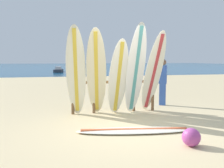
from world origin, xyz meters
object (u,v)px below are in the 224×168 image
(beachgoer_standing, at_px, (163,80))
(beach_ball, at_px, (191,137))
(surfboard_leaning_center_left, at_px, (118,77))
(surfboard_lying_on_sand, at_px, (134,130))
(surfboard_rack, at_px, (114,91))
(surfboard_leaning_center_right, at_px, (153,73))
(surfboard_leaning_far_left, at_px, (76,71))
(surfboard_leaning_left, at_px, (96,73))
(surfboard_leaning_center, at_px, (136,70))
(small_boat_offshore, at_px, (59,70))

(beachgoer_standing, relative_size, beach_ball, 4.71)
(surfboard_leaning_center_left, relative_size, surfboard_lying_on_sand, 0.83)
(surfboard_rack, height_order, surfboard_leaning_center_right, surfboard_leaning_center_right)
(surfboard_rack, distance_m, surfboard_leaning_far_left, 1.34)
(surfboard_leaning_left, bearing_deg, surfboard_leaning_far_left, 162.83)
(surfboard_leaning_center_left, distance_m, surfboard_lying_on_sand, 1.99)
(surfboard_leaning_center, relative_size, surfboard_leaning_center_right, 1.09)
(surfboard_rack, xyz_separation_m, surfboard_leaning_center_left, (0.02, -0.41, 0.44))
(small_boat_offshore, bearing_deg, surfboard_rack, -86.81)
(surfboard_leaning_center, distance_m, small_boat_offshore, 25.55)
(surfboard_leaning_center_right, xyz_separation_m, beach_ball, (-0.41, -2.85, -1.03))
(surfboard_leaning_center, xyz_separation_m, surfboard_lying_on_sand, (-0.57, -1.67, -1.27))
(surfboard_leaning_far_left, distance_m, surfboard_leaning_center_left, 1.20)
(surfboard_lying_on_sand, bearing_deg, beachgoer_standing, 55.64)
(surfboard_leaning_center_right, relative_size, beach_ball, 7.05)
(surfboard_lying_on_sand, distance_m, small_boat_offshore, 27.16)
(small_boat_offshore, xyz_separation_m, beach_ball, (2.09, -28.21, -0.09))
(small_boat_offshore, bearing_deg, surfboard_leaning_center_right, -84.35)
(surfboard_leaning_far_left, bearing_deg, surfboard_leaning_center_left, -7.06)
(surfboard_leaning_far_left, distance_m, surfboard_leaning_left, 0.58)
(surfboard_leaning_center_left, bearing_deg, small_boat_offshore, 93.19)
(surfboard_leaning_center_left, height_order, surfboard_leaning_center, surfboard_leaning_center)
(small_boat_offshore, bearing_deg, beach_ball, -85.75)
(surfboard_leaning_center_left, distance_m, small_boat_offshore, 25.48)
(surfboard_leaning_center_left, distance_m, beachgoer_standing, 2.24)
(surfboard_leaning_center_left, bearing_deg, surfboard_leaning_left, -177.90)
(surfboard_rack, xyz_separation_m, beachgoer_standing, (1.92, 0.76, 0.24))
(surfboard_lying_on_sand, bearing_deg, small_boat_offshore, 92.86)
(small_boat_offshore, bearing_deg, surfboard_leaning_left, -88.24)
(surfboard_leaning_center_left, xyz_separation_m, beachgoer_standing, (1.90, 1.17, -0.20))
(surfboard_leaning_center_right, bearing_deg, surfboard_leaning_center, -170.31)
(beach_ball, bearing_deg, surfboard_leaning_center, 93.55)
(surfboard_leaning_center_left, height_order, surfboard_leaning_center_right, surfboard_leaning_center_right)
(surfboard_leaning_far_left, xyz_separation_m, small_boat_offshore, (-0.23, 25.28, -1.01))
(surfboard_rack, bearing_deg, beachgoer_standing, 21.54)
(surfboard_leaning_far_left, relative_size, surfboard_leaning_center_right, 1.05)
(surfboard_leaning_center_right, bearing_deg, small_boat_offshore, 95.65)
(surfboard_leaning_left, xyz_separation_m, surfboard_leaning_center, (1.14, -0.01, 0.10))
(surfboard_rack, distance_m, beach_ball, 3.30)
(surfboard_leaning_far_left, xyz_separation_m, beach_ball, (1.86, -2.93, -1.09))
(surfboard_leaning_far_left, height_order, surfboard_leaning_left, surfboard_leaning_far_left)
(surfboard_leaning_center, height_order, small_boat_offshore, surfboard_leaning_center)
(small_boat_offshore, bearing_deg, surfboard_leaning_center, -85.68)
(surfboard_leaning_center_right, bearing_deg, beachgoer_standing, 53.72)
(surfboard_leaning_left, xyz_separation_m, surfboard_leaning_center_left, (0.63, 0.02, -0.12))
(surfboard_leaning_left, bearing_deg, beach_ball, -64.58)
(beachgoer_standing, bearing_deg, surfboard_lying_on_sand, -124.36)
(surfboard_leaning_far_left, height_order, surfboard_leaning_center_right, surfboard_leaning_far_left)
(surfboard_leaning_left, distance_m, surfboard_leaning_center, 1.14)
(surfboard_leaning_left, distance_m, surfboard_leaning_center_left, 0.65)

